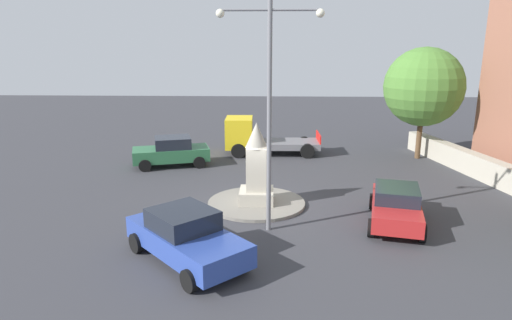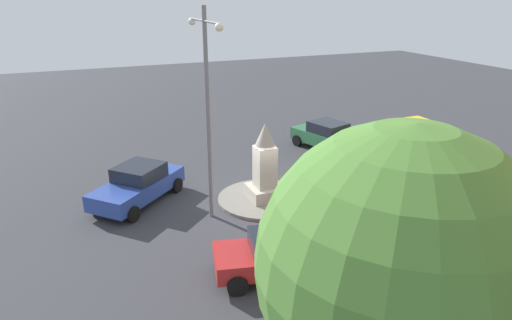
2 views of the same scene
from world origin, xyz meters
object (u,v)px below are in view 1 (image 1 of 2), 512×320
Objects in this scene: streetlamp at (269,95)px; monument at (256,169)px; car_red_waiting at (396,205)px; tree_near_wall at (424,87)px; car_green_parked_right at (172,151)px; car_blue_far_side at (186,236)px; truck_yellow_passing at (257,137)px.

monument is at bearing -78.46° from streetlamp.
monument is at bearing -19.60° from car_red_waiting.
streetlamp is at bearing 101.54° from monument.
tree_near_wall is at bearing -128.75° from streetlamp.
monument is 5.56m from car_red_waiting.
car_blue_far_side is (-2.88, 10.92, -0.01)m from car_green_parked_right.
car_green_parked_right is 11.29m from car_blue_far_side.
tree_near_wall is at bearing -111.46° from car_red_waiting.
car_blue_far_side is 1.06× the size of car_red_waiting.
tree_near_wall is at bearing 175.48° from truck_yellow_passing.
truck_yellow_passing is at bearing -85.94° from streetlamp.
car_green_parked_right is 0.69× the size of tree_near_wall.
streetlamp is at bearing -135.76° from car_blue_far_side.
car_green_parked_right is 0.98× the size of car_blue_far_side.
tree_near_wall reaches higher than monument.
streetlamp is 1.90× the size of car_red_waiting.
monument is 5.40m from car_blue_far_side.
car_green_parked_right is 14.51m from tree_near_wall.
tree_near_wall is (-3.93, -9.99, 3.39)m from car_red_waiting.
truck_yellow_passing is (0.29, -8.89, -0.52)m from monument.
streetlamp is 13.74m from tree_near_wall.
car_red_waiting is 11.26m from tree_near_wall.
streetlamp reaches higher than car_red_waiting.
car_green_parked_right is at bearing -37.84° from car_red_waiting.
truck_yellow_passing is (5.47, -10.73, 0.28)m from car_red_waiting.
truck_yellow_passing is (-1.67, -13.87, 0.22)m from car_blue_far_side.
streetlamp is at bearing 122.25° from car_green_parked_right.
monument is at bearing 41.79° from tree_near_wall.
car_blue_far_side is at bearing 104.76° from car_green_parked_right.
streetlamp reaches higher than car_blue_far_side.
monument reaches higher than car_green_parked_right.
tree_near_wall reaches higher than truck_yellow_passing.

